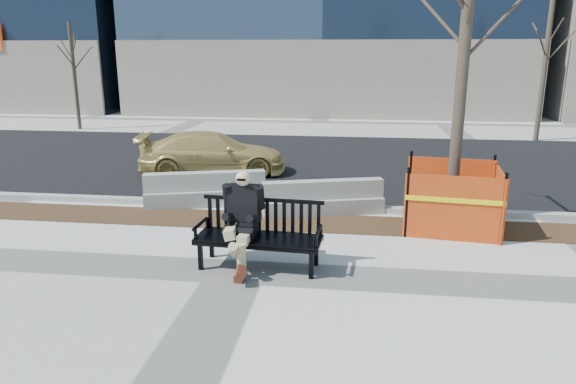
{
  "coord_description": "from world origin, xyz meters",
  "views": [
    {
      "loc": [
        1.81,
        -7.59,
        3.42
      ],
      "look_at": [
        0.72,
        0.82,
        1.13
      ],
      "focal_mm": 32.54,
      "sensor_mm": 36.0,
      "label": 1
    }
  ],
  "objects_px": {
    "seated_man": "(243,264)",
    "jersey_barrier_left": "(206,205)",
    "jersey_barrier_right": "(323,214)",
    "bench": "(259,267)",
    "sedan": "(214,174)",
    "tree_fence": "(449,226)"
  },
  "relations": [
    {
      "from": "seated_man",
      "to": "jersey_barrier_left",
      "type": "bearing_deg",
      "value": 119.64
    },
    {
      "from": "seated_man",
      "to": "jersey_barrier_right",
      "type": "relative_size",
      "value": 0.6
    },
    {
      "from": "bench",
      "to": "jersey_barrier_right",
      "type": "xyz_separation_m",
      "value": [
        0.85,
        3.06,
        0.0
      ]
    },
    {
      "from": "seated_man",
      "to": "sedan",
      "type": "relative_size",
      "value": 0.38
    },
    {
      "from": "bench",
      "to": "tree_fence",
      "type": "distance_m",
      "value": 4.27
    },
    {
      "from": "seated_man",
      "to": "tree_fence",
      "type": "height_order",
      "value": "tree_fence"
    },
    {
      "from": "sedan",
      "to": "tree_fence",
      "type": "bearing_deg",
      "value": -134.74
    },
    {
      "from": "jersey_barrier_left",
      "to": "jersey_barrier_right",
      "type": "xyz_separation_m",
      "value": [
        2.71,
        -0.31,
        0.0
      ]
    },
    {
      "from": "bench",
      "to": "seated_man",
      "type": "relative_size",
      "value": 1.33
    },
    {
      "from": "tree_fence",
      "to": "jersey_barrier_right",
      "type": "distance_m",
      "value": 2.65
    },
    {
      "from": "seated_man",
      "to": "sedan",
      "type": "bearing_deg",
      "value": 113.3
    },
    {
      "from": "bench",
      "to": "jersey_barrier_left",
      "type": "xyz_separation_m",
      "value": [
        -1.87,
        3.37,
        0.0
      ]
    },
    {
      "from": "tree_fence",
      "to": "jersey_barrier_right",
      "type": "bearing_deg",
      "value": 168.25
    },
    {
      "from": "bench",
      "to": "seated_man",
      "type": "xyz_separation_m",
      "value": [
        -0.28,
        0.08,
        0.0
      ]
    },
    {
      "from": "bench",
      "to": "sedan",
      "type": "xyz_separation_m",
      "value": [
        -2.54,
        6.5,
        0.0
      ]
    },
    {
      "from": "bench",
      "to": "tree_fence",
      "type": "relative_size",
      "value": 0.31
    },
    {
      "from": "sedan",
      "to": "jersey_barrier_left",
      "type": "relative_size",
      "value": 1.51
    },
    {
      "from": "bench",
      "to": "jersey_barrier_left",
      "type": "bearing_deg",
      "value": 122.93
    },
    {
      "from": "seated_man",
      "to": "jersey_barrier_left",
      "type": "distance_m",
      "value": 3.66
    },
    {
      "from": "jersey_barrier_left",
      "to": "jersey_barrier_right",
      "type": "distance_m",
      "value": 2.73
    },
    {
      "from": "jersey_barrier_right",
      "to": "jersey_barrier_left",
      "type": "bearing_deg",
      "value": 157.41
    },
    {
      "from": "bench",
      "to": "jersey_barrier_right",
      "type": "bearing_deg",
      "value": 78.49
    }
  ]
}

